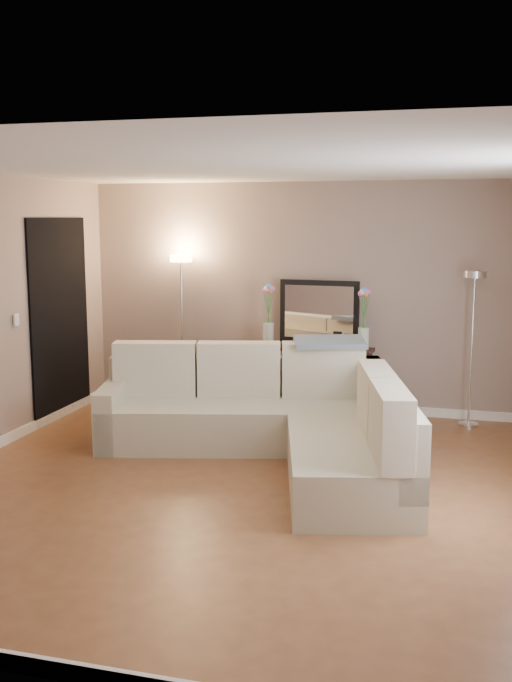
% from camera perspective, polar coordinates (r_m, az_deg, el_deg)
% --- Properties ---
extents(floor, '(5.00, 5.50, 0.01)m').
position_cam_1_polar(floor, '(6.38, -1.92, -10.97)').
color(floor, brown).
rests_on(floor, ground).
extents(ceiling, '(5.00, 5.50, 0.01)m').
position_cam_1_polar(ceiling, '(6.00, -2.06, 13.10)').
color(ceiling, white).
rests_on(ceiling, ground).
extents(wall_back, '(5.00, 0.02, 2.60)m').
position_cam_1_polar(wall_back, '(8.71, 3.39, 3.31)').
color(wall_back, gray).
rests_on(wall_back, ground).
extents(wall_front, '(5.00, 0.02, 2.60)m').
position_cam_1_polar(wall_front, '(3.57, -15.26, -5.74)').
color(wall_front, gray).
rests_on(wall_front, ground).
extents(baseboard_back, '(5.00, 0.03, 0.10)m').
position_cam_1_polar(baseboard_back, '(8.90, 3.28, -4.73)').
color(baseboard_back, white).
rests_on(baseboard_back, ground).
extents(baseboard_front, '(5.00, 0.03, 0.10)m').
position_cam_1_polar(baseboard_front, '(4.09, -14.26, -22.84)').
color(baseboard_front, white).
rests_on(baseboard_front, ground).
extents(doorway, '(0.02, 1.20, 2.20)m').
position_cam_1_polar(doorway, '(8.62, -14.49, 1.63)').
color(doorway, black).
rests_on(doorway, ground).
extents(switch_plate, '(0.02, 0.08, 0.12)m').
position_cam_1_polar(switch_plate, '(7.89, -17.56, 1.54)').
color(switch_plate, white).
rests_on(switch_plate, ground).
extents(sectional_sofa, '(3.31, 2.79, 0.97)m').
position_cam_1_polar(sectional_sofa, '(7.05, 1.84, -5.89)').
color(sectional_sofa, beige).
rests_on(sectional_sofa, floor).
extents(throw_blanket, '(0.78, 0.59, 0.09)m').
position_cam_1_polar(throw_blanket, '(7.60, 5.53, -0.07)').
color(throw_blanket, slate).
rests_on(throw_blanket, sectional_sofa).
extents(console_table, '(1.30, 0.44, 0.79)m').
position_cam_1_polar(console_table, '(8.51, 3.90, -2.68)').
color(console_table, black).
rests_on(console_table, floor).
extents(leaning_mirror, '(0.91, 0.11, 0.71)m').
position_cam_1_polar(leaning_mirror, '(8.52, 4.76, 2.19)').
color(leaning_mirror, black).
rests_on(leaning_mirror, console_table).
extents(table_decor, '(0.54, 0.13, 0.13)m').
position_cam_1_polar(table_decor, '(8.38, 4.36, -0.21)').
color(table_decor, orange).
rests_on(table_decor, console_table).
extents(flower_vase_left, '(0.15, 0.13, 0.67)m').
position_cam_1_polar(flower_vase_left, '(8.53, 0.95, 1.70)').
color(flower_vase_left, silver).
rests_on(flower_vase_left, console_table).
extents(flower_vase_right, '(0.15, 0.13, 0.67)m').
position_cam_1_polar(flower_vase_right, '(8.25, 8.10, 1.35)').
color(flower_vase_right, silver).
rests_on(flower_vase_right, console_table).
extents(floor_lamp_lit, '(0.30, 0.30, 1.77)m').
position_cam_1_polar(floor_lamp_lit, '(8.92, -5.61, 3.09)').
color(floor_lamp_lit, silver).
rests_on(floor_lamp_lit, floor).
extents(floor_lamp_unlit, '(0.27, 0.27, 1.66)m').
position_cam_1_polar(floor_lamp_unlit, '(8.25, 15.98, 1.73)').
color(floor_lamp_unlit, silver).
rests_on(floor_lamp_unlit, floor).
extents(charcoal_rug, '(1.33, 1.11, 0.02)m').
position_cam_1_polar(charcoal_rug, '(8.92, -7.22, -5.04)').
color(charcoal_rug, black).
rests_on(charcoal_rug, floor).
extents(black_bag, '(0.37, 0.30, 0.21)m').
position_cam_1_polar(black_bag, '(8.93, -8.55, -4.08)').
color(black_bag, black).
rests_on(black_bag, charcoal_rug).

